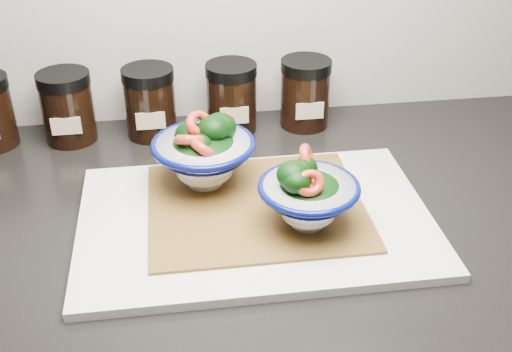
{
  "coord_description": "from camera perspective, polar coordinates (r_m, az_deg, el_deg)",
  "views": [
    {
      "loc": [
        -0.0,
        0.75,
        1.38
      ],
      "look_at": [
        0.09,
        1.44,
        0.96
      ],
      "focal_mm": 45.0,
      "sensor_mm": 36.0,
      "label": 1
    }
  ],
  "objects": [
    {
      "name": "spice_jar_d",
      "position": [
        1.04,
        -2.18,
        7.01
      ],
      "size": [
        0.08,
        0.08,
        0.11
      ],
      "color": "black",
      "rests_on": "countertop"
    },
    {
      "name": "bowl_right",
      "position": [
        0.79,
        4.6,
        -1.76
      ],
      "size": [
        0.13,
        0.13,
        0.1
      ],
      "rotation": [
        0.0,
        0.0,
        -0.34
      ],
      "color": "white",
      "rests_on": "bamboo_mat"
    },
    {
      "name": "spice_jar_e",
      "position": [
        1.06,
        4.39,
        7.37
      ],
      "size": [
        0.08,
        0.08,
        0.11
      ],
      "color": "black",
      "rests_on": "countertop"
    },
    {
      "name": "spice_jar_c",
      "position": [
        1.04,
        -9.41,
        6.5
      ],
      "size": [
        0.08,
        0.08,
        0.11
      ],
      "color": "black",
      "rests_on": "countertop"
    },
    {
      "name": "spice_jar_b",
      "position": [
        1.05,
        -16.41,
        5.91
      ],
      "size": [
        0.08,
        0.08,
        0.11
      ],
      "color": "black",
      "rests_on": "countertop"
    },
    {
      "name": "bowl_left",
      "position": [
        0.87,
        -4.63,
        2.05
      ],
      "size": [
        0.14,
        0.14,
        0.11
      ],
      "rotation": [
        0.0,
        0.0,
        0.02
      ],
      "color": "white",
      "rests_on": "bamboo_mat"
    },
    {
      "name": "cutting_board",
      "position": [
        0.83,
        -0.06,
        -3.92
      ],
      "size": [
        0.45,
        0.3,
        0.01
      ],
      "primitive_type": "cube",
      "color": "silver",
      "rests_on": "countertop"
    },
    {
      "name": "countertop",
      "position": [
        0.86,
        -6.32,
        -4.57
      ],
      "size": [
        3.5,
        0.6,
        0.04
      ],
      "primitive_type": "cube",
      "color": "black",
      "rests_on": "cabinet"
    },
    {
      "name": "bamboo_mat",
      "position": [
        0.84,
        -0.0,
        -2.68
      ],
      "size": [
        0.28,
        0.24,
        0.0
      ],
      "primitive_type": "cube",
      "color": "olive",
      "rests_on": "cutting_board"
    }
  ]
}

